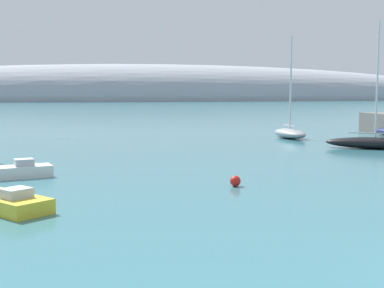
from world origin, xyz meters
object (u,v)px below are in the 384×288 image
object	(u,v)px
sailboat_black_mid_mooring	(375,142)
mooring_buoy_red	(235,181)
sailboat_grey_outer_mooring	(290,132)
motorboat_white_foreground	(12,171)
motorboat_yellow_alongside_breakwater	(8,202)

from	to	relation	value
sailboat_black_mid_mooring	mooring_buoy_red	distance (m)	22.42
sailboat_grey_outer_mooring	sailboat_black_mid_mooring	bearing A→B (deg)	14.13
motorboat_white_foreground	sailboat_black_mid_mooring	bearing A→B (deg)	3.80
sailboat_black_mid_mooring	mooring_buoy_red	bearing A→B (deg)	-108.62
sailboat_grey_outer_mooring	mooring_buoy_red	distance (m)	29.20
motorboat_white_foreground	sailboat_grey_outer_mooring	bearing A→B (deg)	24.49
motorboat_yellow_alongside_breakwater	mooring_buoy_red	size ratio (longest dim) A/B	7.56
sailboat_black_mid_mooring	sailboat_grey_outer_mooring	world-z (taller)	sailboat_black_mid_mooring
motorboat_white_foreground	motorboat_yellow_alongside_breakwater	bearing A→B (deg)	-98.67
sailboat_black_mid_mooring	motorboat_white_foreground	distance (m)	30.26
motorboat_white_foreground	motorboat_yellow_alongside_breakwater	world-z (taller)	motorboat_white_foreground
motorboat_white_foreground	motorboat_yellow_alongside_breakwater	size ratio (longest dim) A/B	1.14
sailboat_black_mid_mooring	mooring_buoy_red	world-z (taller)	sailboat_black_mid_mooring
sailboat_black_mid_mooring	motorboat_yellow_alongside_breakwater	distance (m)	33.22
motorboat_yellow_alongside_breakwater	mooring_buoy_red	xyz separation A→B (m)	(10.89, 3.51, -0.07)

